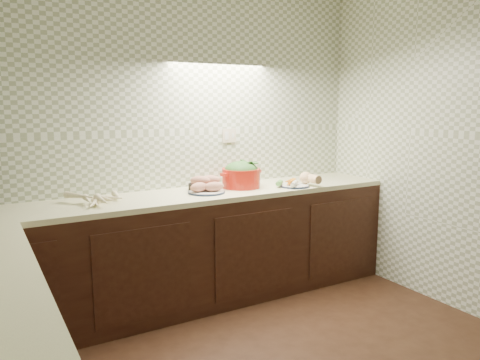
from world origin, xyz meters
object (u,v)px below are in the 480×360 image
dutch_oven (241,175)px  veg_plate (299,181)px  parsnip_pile (105,198)px  sweet_potato_plate (206,186)px  onion_bowl (197,185)px

dutch_oven → veg_plate: (0.46, -0.20, -0.07)m
parsnip_pile → dutch_oven: (1.14, 0.03, 0.07)m
parsnip_pile → veg_plate: (1.60, -0.16, 0.01)m
parsnip_pile → dutch_oven: dutch_oven is taller
sweet_potato_plate → veg_plate: bearing=-9.1°
sweet_potato_plate → onion_bowl: size_ratio=2.05×
parsnip_pile → sweet_potato_plate: (0.79, -0.03, 0.02)m
onion_bowl → veg_plate: 0.87m
dutch_oven → sweet_potato_plate: bearing=-178.1°
dutch_oven → veg_plate: 0.50m
sweet_potato_plate → veg_plate: 0.83m
dutch_oven → veg_plate: size_ratio=1.08×
onion_bowl → dutch_oven: (0.37, -0.08, 0.07)m
sweet_potato_plate → dutch_oven: bearing=10.2°
parsnip_pile → onion_bowl: 0.78m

